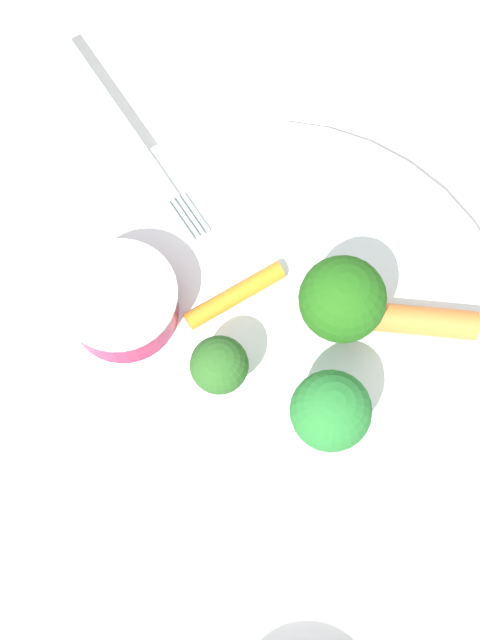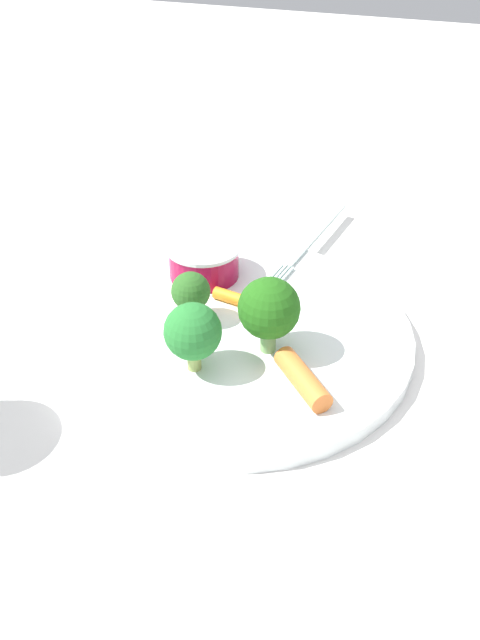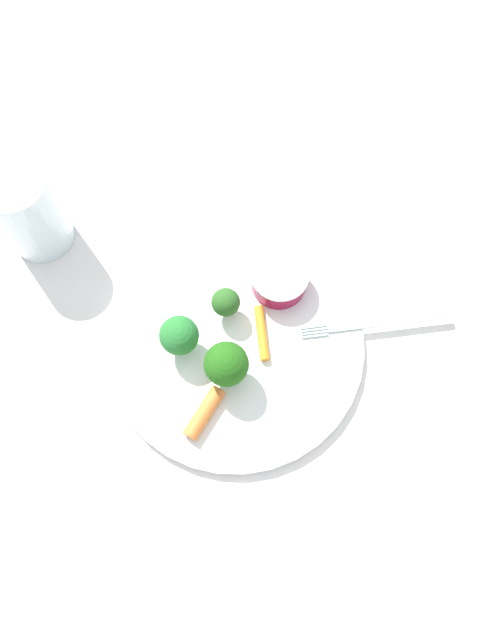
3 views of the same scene
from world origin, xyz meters
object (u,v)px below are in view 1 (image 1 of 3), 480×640
object	(u,v)px
sauce_cup	(122,303)
carrot_stick_0	(229,300)
broccoli_floret_0	(342,300)
plate	(270,340)
carrot_stick_1	(424,321)
fork	(131,135)
broccoli_floret_2	(331,411)
broccoli_floret_1	(220,366)

from	to	relation	value
sauce_cup	carrot_stick_0	bearing A→B (deg)	-125.95
sauce_cup	broccoli_floret_0	size ratio (longest dim) A/B	1.05
plate	carrot_stick_1	bearing A→B (deg)	-126.73
broccoli_floret_0	fork	xyz separation A→B (m)	(0.16, 0.01, -0.03)
plate	broccoli_floret_2	distance (m)	0.07
fork	plate	bearing A→B (deg)	171.90
broccoli_floret_2	fork	distance (m)	0.21
plate	carrot_stick_1	size ratio (longest dim) A/B	4.90
broccoli_floret_2	fork	world-z (taller)	broccoli_floret_2
carrot_stick_0	broccoli_floret_0	bearing A→B (deg)	-142.25
carrot_stick_0	fork	size ratio (longest dim) A/B	0.36
carrot_stick_1	carrot_stick_0	bearing A→B (deg)	41.79
sauce_cup	carrot_stick_1	size ratio (longest dim) A/B	1.12
plate	carrot_stick_1	world-z (taller)	carrot_stick_1
plate	carrot_stick_0	xyz separation A→B (m)	(0.03, 0.00, 0.01)
carrot_stick_0	carrot_stick_1	bearing A→B (deg)	-138.21
sauce_cup	broccoli_floret_0	xyz separation A→B (m)	(-0.08, -0.08, 0.02)
sauce_cup	broccoli_floret_2	distance (m)	0.13
broccoli_floret_0	broccoli_floret_2	xyz separation A→B (m)	(-0.04, 0.04, -0.00)
carrot_stick_0	fork	world-z (taller)	carrot_stick_0
plate	carrot_stick_0	bearing A→B (deg)	7.68
carrot_stick_1	fork	distance (m)	0.20
sauce_cup	broccoli_floret_0	world-z (taller)	broccoli_floret_0
broccoli_floret_0	broccoli_floret_1	size ratio (longest dim) A/B	1.45
broccoli_floret_0	carrot_stick_0	size ratio (longest dim) A/B	1.00
plate	broccoli_floret_0	distance (m)	0.06
broccoli_floret_2	plate	bearing A→B (deg)	-11.03
sauce_cup	fork	size ratio (longest dim) A/B	0.38
plate	broccoli_floret_0	size ratio (longest dim) A/B	4.60
fork	carrot_stick_0	bearing A→B (deg)	168.10
plate	broccoli_floret_1	size ratio (longest dim) A/B	6.66
broccoli_floret_2	sauce_cup	bearing A→B (deg)	18.68
sauce_cup	broccoli_floret_2	bearing A→B (deg)	-161.32
broccoli_floret_1	broccoli_floret_2	size ratio (longest dim) A/B	0.78
broccoli_floret_0	carrot_stick_0	bearing A→B (deg)	37.75
broccoli_floret_0	carrot_stick_1	bearing A→B (deg)	-133.21
sauce_cup	broccoli_floret_1	world-z (taller)	broccoli_floret_1
plate	carrot_stick_0	world-z (taller)	carrot_stick_0
broccoli_floret_1	carrot_stick_0	xyz separation A→B (m)	(0.03, -0.03, -0.02)
broccoli_floret_0	carrot_stick_0	world-z (taller)	broccoli_floret_0
broccoli_floret_2	fork	xyz separation A→B (m)	(0.20, -0.03, -0.03)
sauce_cup	broccoli_floret_0	bearing A→B (deg)	-134.18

